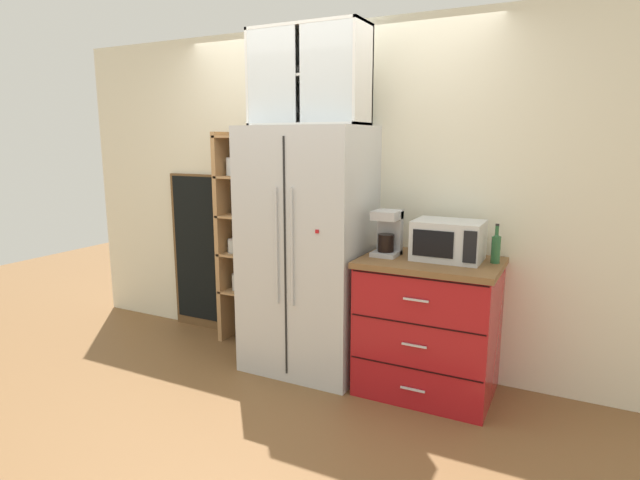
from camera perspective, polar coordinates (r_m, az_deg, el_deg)
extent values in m
plane|color=brown|center=(4.08, -1.45, -13.74)|extent=(10.63, 10.63, 0.00)
cube|color=silver|center=(4.08, 1.14, 4.93)|extent=(4.94, 0.10, 2.55)
cube|color=silver|center=(3.81, -1.34, -1.20)|extent=(0.88, 0.65, 1.80)
cube|color=black|center=(3.53, -3.87, -2.20)|extent=(0.01, 0.01, 1.66)
cylinder|color=silver|center=(3.53, -4.82, -0.71)|extent=(0.02, 0.02, 0.81)
cylinder|color=silver|center=(3.47, -3.13, -0.89)|extent=(0.02, 0.02, 0.81)
cube|color=red|center=(3.37, -0.33, 0.94)|extent=(0.02, 0.01, 0.02)
cube|color=brown|center=(4.46, -7.20, 0.30)|extent=(0.49, 0.04, 1.77)
cube|color=tan|center=(4.47, -10.41, 0.21)|extent=(0.04, 0.25, 1.77)
cube|color=tan|center=(4.23, -5.99, -0.25)|extent=(0.04, 0.25, 1.77)
cube|color=tan|center=(4.45, -8.10, -5.70)|extent=(0.43, 0.25, 0.02)
cylinder|color=silver|center=(4.47, -9.15, -4.65)|extent=(0.08, 0.08, 0.13)
cylinder|color=beige|center=(4.48, -9.14, -4.90)|extent=(0.07, 0.07, 0.09)
cylinder|color=#B2B2B7|center=(4.46, -9.18, -3.75)|extent=(0.08, 0.08, 0.01)
cylinder|color=silver|center=(4.39, -7.26, -4.88)|extent=(0.07, 0.07, 0.14)
cylinder|color=white|center=(4.40, -7.26, -5.13)|extent=(0.06, 0.06, 0.09)
cylinder|color=#B2B2B7|center=(4.37, -7.29, -3.95)|extent=(0.06, 0.06, 0.01)
cube|color=tan|center=(4.37, -8.22, -1.63)|extent=(0.43, 0.25, 0.02)
cylinder|color=silver|center=(4.41, -9.69, -0.70)|extent=(0.07, 0.07, 0.11)
cylinder|color=brown|center=(4.42, -9.68, -0.91)|extent=(0.06, 0.06, 0.08)
cylinder|color=#B2B2B7|center=(4.40, -9.71, 0.08)|extent=(0.07, 0.07, 0.01)
cylinder|color=silver|center=(4.36, -8.20, -0.80)|extent=(0.08, 0.08, 0.11)
cylinder|color=white|center=(4.36, -8.20, -1.02)|extent=(0.07, 0.07, 0.08)
cylinder|color=#B2B2B7|center=(4.34, -8.23, 0.02)|extent=(0.07, 0.07, 0.01)
cylinder|color=silver|center=(4.30, -7.03, -0.82)|extent=(0.08, 0.08, 0.13)
cylinder|color=#2D2D2D|center=(4.30, -7.03, -1.07)|extent=(0.06, 0.06, 0.09)
cylinder|color=#B2B2B7|center=(4.29, -7.06, 0.10)|extent=(0.07, 0.07, 0.01)
cube|color=tan|center=(4.31, -8.33, 2.57)|extent=(0.43, 0.25, 0.02)
cylinder|color=silver|center=(4.36, -9.14, 3.39)|extent=(0.08, 0.08, 0.10)
cylinder|color=#B77A38|center=(4.36, -9.14, 3.20)|extent=(0.07, 0.07, 0.07)
cylinder|color=#B2B2B7|center=(4.35, -9.16, 4.10)|extent=(0.07, 0.07, 0.01)
cylinder|color=silver|center=(4.24, -7.56, 3.49)|extent=(0.08, 0.08, 0.14)
cylinder|color=#382316|center=(4.24, -7.56, 3.22)|extent=(0.07, 0.07, 0.09)
cylinder|color=#B2B2B7|center=(4.23, -7.59, 4.48)|extent=(0.08, 0.08, 0.01)
cube|color=tan|center=(4.28, -8.45, 6.86)|extent=(0.43, 0.25, 0.02)
cylinder|color=silver|center=(4.35, -9.84, 7.91)|extent=(0.07, 0.07, 0.14)
cylinder|color=#E0C67F|center=(4.35, -9.83, 7.64)|extent=(0.06, 0.06, 0.09)
cylinder|color=#B2B2B7|center=(4.34, -9.87, 8.90)|extent=(0.07, 0.07, 0.01)
cylinder|color=silver|center=(4.29, -8.43, 7.61)|extent=(0.06, 0.06, 0.09)
cylinder|color=#CCB78C|center=(4.30, -8.43, 7.43)|extent=(0.05, 0.05, 0.06)
cylinder|color=#B2B2B7|center=(4.29, -8.45, 8.31)|extent=(0.06, 0.06, 0.01)
cube|color=tan|center=(4.27, -8.58, 11.20)|extent=(0.43, 0.25, 0.02)
cube|color=#A8161C|center=(3.63, 11.82, -9.58)|extent=(0.87, 0.62, 0.89)
cube|color=brown|center=(3.50, 12.12, -2.44)|extent=(0.90, 0.65, 0.04)
cube|color=black|center=(3.41, 10.29, -13.81)|extent=(0.85, 0.00, 0.01)
cube|color=silver|center=(3.46, 10.17, -15.91)|extent=(0.16, 0.01, 0.01)
cube|color=black|center=(3.30, 10.47, -9.13)|extent=(0.85, 0.00, 0.01)
cube|color=silver|center=(3.34, 10.34, -11.38)|extent=(0.16, 0.01, 0.01)
cube|color=black|center=(3.21, 10.65, -4.17)|extent=(0.85, 0.00, 0.01)
cube|color=silver|center=(3.24, 10.52, -6.53)|extent=(0.16, 0.01, 0.01)
cube|color=silver|center=(3.49, 13.96, -0.02)|extent=(0.44, 0.32, 0.26)
cube|color=black|center=(3.35, 12.32, -0.41)|extent=(0.26, 0.01, 0.17)
cube|color=black|center=(3.30, 16.18, -0.76)|extent=(0.08, 0.01, 0.20)
cube|color=#B7B7BC|center=(3.56, 7.30, -1.48)|extent=(0.17, 0.20, 0.03)
cube|color=#B7B7BC|center=(3.60, 7.73, 0.84)|extent=(0.17, 0.06, 0.30)
cube|color=#B7B7BC|center=(3.51, 7.40, 2.75)|extent=(0.17, 0.20, 0.06)
cylinder|color=black|center=(3.53, 7.27, -0.32)|extent=(0.11, 0.11, 0.12)
cylinder|color=#2D2D33|center=(3.50, 12.23, -1.33)|extent=(0.07, 0.07, 0.09)
torus|color=#2D2D33|center=(3.48, 13.02, -1.33)|extent=(0.05, 0.01, 0.05)
cylinder|color=#8CA37F|center=(3.55, 12.48, -1.19)|extent=(0.09, 0.09, 0.09)
torus|color=#8CA37F|center=(3.54, 13.37, -1.21)|extent=(0.05, 0.01, 0.05)
cylinder|color=#285B33|center=(3.49, 18.81, -1.03)|extent=(0.06, 0.06, 0.17)
cone|color=#285B33|center=(3.47, 18.90, 0.46)|extent=(0.06, 0.06, 0.04)
cylinder|color=#285B33|center=(3.47, 18.93, 0.95)|extent=(0.02, 0.02, 0.07)
cylinder|color=black|center=(3.46, 18.97, 1.60)|extent=(0.02, 0.02, 0.01)
cube|color=silver|center=(3.90, -0.19, 17.34)|extent=(0.84, 0.02, 0.67)
cube|color=silver|center=(3.82, -1.30, 22.42)|extent=(0.84, 0.32, 0.02)
cube|color=silver|center=(3.75, -1.26, 12.61)|extent=(0.84, 0.32, 0.02)
cube|color=silver|center=(3.98, -6.74, 17.15)|extent=(0.02, 0.32, 0.67)
cube|color=silver|center=(3.59, 4.79, 17.85)|extent=(0.02, 0.32, 0.67)
cube|color=silver|center=(3.77, -1.28, 17.57)|extent=(0.81, 0.30, 0.02)
cube|color=silver|center=(3.74, -5.43, 17.57)|extent=(0.39, 0.01, 0.63)
cube|color=silver|center=(3.54, 0.64, 18.00)|extent=(0.39, 0.01, 0.63)
cylinder|color=silver|center=(3.89, -5.17, 12.68)|extent=(0.05, 0.05, 0.00)
cylinder|color=silver|center=(3.89, -5.18, 13.17)|extent=(0.01, 0.01, 0.07)
cone|color=silver|center=(3.90, -5.20, 14.05)|extent=(0.06, 0.06, 0.05)
cylinder|color=silver|center=(3.79, -2.60, 12.76)|extent=(0.05, 0.05, 0.00)
cylinder|color=silver|center=(3.79, -2.60, 13.26)|extent=(0.01, 0.01, 0.07)
cone|color=silver|center=(3.80, -2.61, 14.17)|extent=(0.06, 0.06, 0.05)
cylinder|color=silver|center=(3.70, 0.12, 12.82)|extent=(0.05, 0.05, 0.00)
cylinder|color=silver|center=(3.70, 0.12, 13.33)|extent=(0.01, 0.01, 0.07)
cone|color=silver|center=(3.70, 0.12, 14.26)|extent=(0.06, 0.06, 0.05)
cylinder|color=silver|center=(3.62, 2.96, 12.85)|extent=(0.05, 0.05, 0.00)
cylinder|color=silver|center=(3.62, 2.97, 13.37)|extent=(0.01, 0.01, 0.07)
cone|color=silver|center=(3.62, 2.98, 14.32)|extent=(0.06, 0.06, 0.05)
cylinder|color=white|center=(3.90, -4.72, 17.91)|extent=(0.06, 0.06, 0.07)
cylinder|color=white|center=(3.81, -2.45, 18.09)|extent=(0.06, 0.06, 0.07)
cylinder|color=white|center=(3.74, -0.08, 18.25)|extent=(0.06, 0.06, 0.07)
cylinder|color=white|center=(3.66, 2.39, 18.39)|extent=(0.06, 0.06, 0.07)
cube|color=brown|center=(4.80, -13.02, -1.34)|extent=(0.60, 0.04, 1.41)
cube|color=black|center=(4.78, -13.18, -1.03)|extent=(0.54, 0.01, 1.31)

